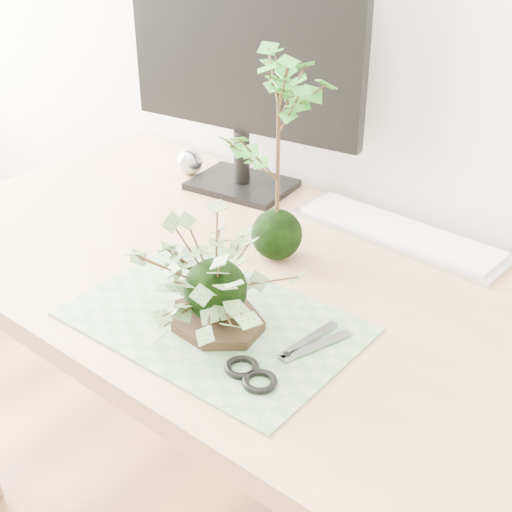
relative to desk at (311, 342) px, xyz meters
name	(u,v)px	position (x,y,z in m)	size (l,w,h in m)	color
desk	(311,342)	(0.00, 0.00, 0.00)	(1.60, 0.70, 0.74)	tan
cutting_mat	(214,321)	(-0.08, -0.15, 0.09)	(0.43, 0.29, 0.00)	#5A9061
stone_dish	(216,321)	(-0.06, -0.16, 0.10)	(0.16, 0.16, 0.01)	black
ivy_kokedama	(214,264)	(-0.06, -0.16, 0.20)	(0.34, 0.34, 0.19)	black
maple_kokedama	(279,114)	(-0.13, 0.07, 0.35)	(0.26, 0.26, 0.38)	black
keyboard	(399,233)	(0.00, 0.27, 0.10)	(0.42, 0.14, 0.02)	#BDBDC1
monitor	(244,63)	(-0.37, 0.26, 0.35)	(0.52, 0.18, 0.46)	black
foil_ball	(190,161)	(-0.51, 0.24, 0.12)	(0.06, 0.06, 0.06)	silver
scissors	(268,369)	(0.07, -0.20, 0.10)	(0.10, 0.20, 0.01)	gray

